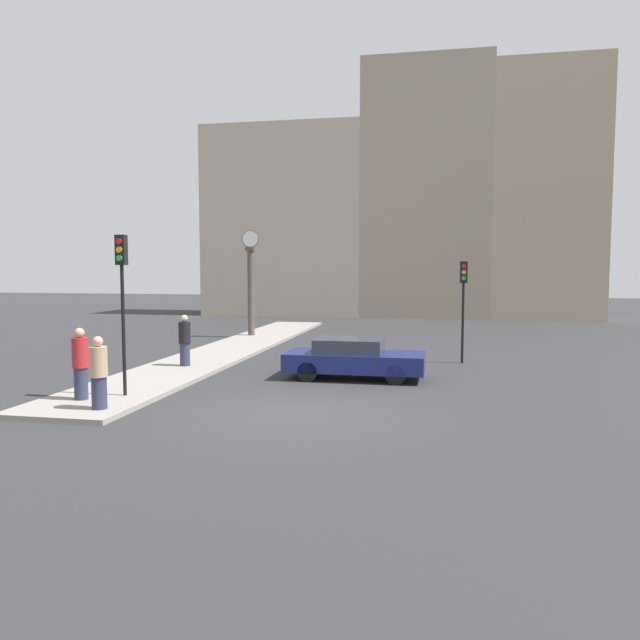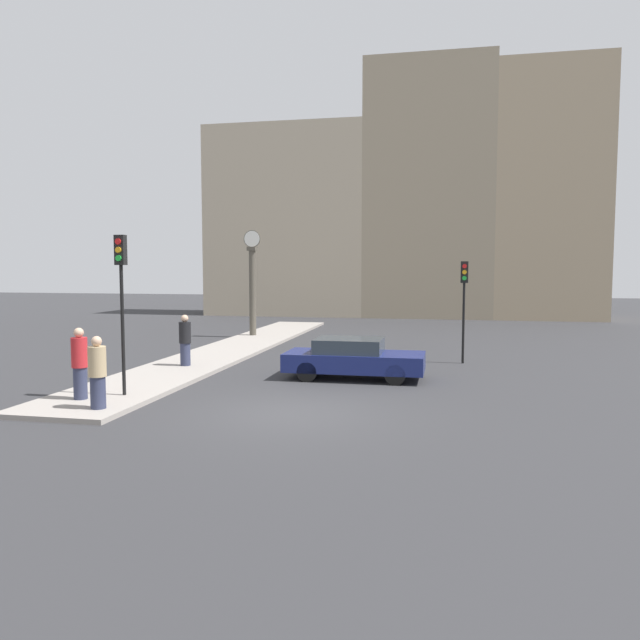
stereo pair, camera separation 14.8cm
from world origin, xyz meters
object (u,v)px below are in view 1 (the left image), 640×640
Objects in this scene: sedan_car at (354,358)px; traffic_light_far at (463,290)px; street_clock at (251,284)px; pedestrian_tan_coat at (99,373)px; traffic_light_near at (122,282)px; pedestrian_black_jacket at (185,341)px; pedestrian_red_top at (80,364)px.

traffic_light_far is at bearing 48.94° from sedan_car.
sedan_car is 12.17m from street_clock.
street_clock is at bearing 147.55° from traffic_light_far.
pedestrian_tan_coat is at bearing -131.75° from sedan_car.
pedestrian_tan_coat is (1.35, -15.86, -1.64)m from street_clock.
traffic_light_near is 5.29m from pedestrian_black_jacket.
traffic_light_near is at bearing -84.62° from pedestrian_black_jacket.
traffic_light_near reaches higher than traffic_light_far.
pedestrian_tan_coat is at bearing -131.47° from traffic_light_far.
sedan_car is at bearing 38.35° from traffic_light_near.
traffic_light_far is 11.66m from street_clock.
traffic_light_near is 0.81× the size of street_clock.
sedan_car is 7.72m from pedestrian_tan_coat.
sedan_car is at bearing 38.55° from pedestrian_red_top.
traffic_light_far reaches higher than sedan_car.
street_clock is at bearing 91.30° from pedestrian_red_top.
sedan_car is 7.87m from pedestrian_red_top.
sedan_car is 1.03× the size of traffic_light_near.
traffic_light_far is 2.13× the size of pedestrian_tan_coat.
street_clock is 2.82× the size of pedestrian_red_top.
pedestrian_black_jacket is (0.70, -9.49, -1.63)m from street_clock.
pedestrian_black_jacket is (0.36, 5.52, -0.05)m from pedestrian_red_top.
traffic_light_far is 2.02× the size of pedestrian_red_top.
pedestrian_black_jacket is 6.41m from pedestrian_tan_coat.
pedestrian_red_top reaches higher than sedan_car.
pedestrian_tan_coat is at bearing -85.14° from street_clock.
pedestrian_red_top is 5.53m from pedestrian_black_jacket.
pedestrian_black_jacket is at bearing -160.56° from traffic_light_far.
sedan_car is at bearing -57.32° from street_clock.
traffic_light_near is at bearing 97.30° from pedestrian_tan_coat.
street_clock is (-9.84, 6.26, 0.00)m from traffic_light_far.
pedestrian_black_jacket is at bearing 95.84° from pedestrian_tan_coat.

